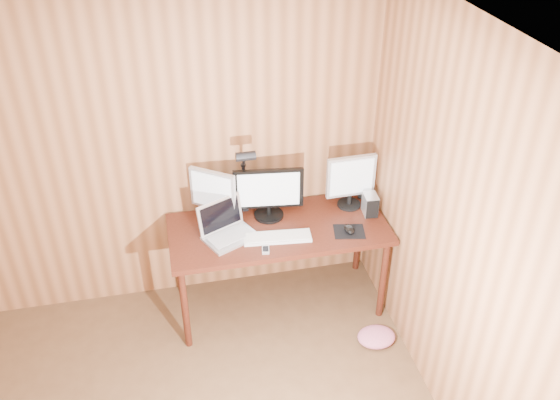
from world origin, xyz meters
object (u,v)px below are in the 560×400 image
object	(u,v)px
keyboard	(277,237)
desk_lamp	(245,172)
monitor_center	(269,193)
mouse	(349,229)
monitor_right	(351,180)
phone	(266,249)
laptop	(226,228)
monitor_left	(213,194)
hard_drive	(370,205)
speaker	(361,191)
desk	(277,235)

from	to	relation	value
keyboard	desk_lamp	xyz separation A→B (m)	(-0.17, 0.34, 0.37)
monitor_center	mouse	distance (m)	0.64
monitor_right	desk_lamp	size ratio (longest dim) A/B	0.70
mouse	phone	distance (m)	0.64
mouse	laptop	bearing A→B (deg)	-169.76
monitor_left	hard_drive	bearing A→B (deg)	26.78
laptop	desk_lamp	distance (m)	0.42
mouse	hard_drive	size ratio (longest dim) A/B	0.72
monitor_center	desk_lamp	size ratio (longest dim) A/B	0.84
monitor_center	hard_drive	world-z (taller)	monitor_center
mouse	phone	xyz separation A→B (m)	(-0.63, -0.08, -0.02)
monitor_right	mouse	xyz separation A→B (m)	(-0.10, -0.33, -0.21)
monitor_right	desk_lamp	world-z (taller)	desk_lamp
mouse	desk_lamp	distance (m)	0.86
monitor_right	speaker	xyz separation A→B (m)	(0.13, 0.09, -0.17)
monitor_center	laptop	bearing A→B (deg)	-146.78
mouse	speaker	world-z (taller)	speaker
monitor_center	desk	bearing A→B (deg)	-56.48
desk_lamp	speaker	bearing A→B (deg)	11.57
monitor_left	mouse	xyz separation A→B (m)	(0.93, -0.37, -0.19)
monitor_right	laptop	bearing A→B (deg)	-171.64
desk	monitor_right	bearing A→B (deg)	8.73
laptop	hard_drive	xyz separation A→B (m)	(1.10, 0.04, 0.02)
speaker	desk_lamp	bearing A→B (deg)	-177.05
desk	desk_lamp	size ratio (longest dim) A/B	2.62
laptop	keyboard	size ratio (longest dim) A/B	0.89
monitor_center	hard_drive	bearing A→B (deg)	-2.43
monitor_left	laptop	size ratio (longest dim) A/B	0.93
monitor_right	keyboard	world-z (taller)	monitor_right
monitor_left	speaker	size ratio (longest dim) A/B	3.68
monitor_left	keyboard	xyz separation A→B (m)	(0.41, -0.34, -0.21)
monitor_right	speaker	distance (m)	0.23
monitor_center	speaker	distance (m)	0.78
monitor_center	mouse	bearing A→B (deg)	-24.05
keyboard	monitor_left	bearing A→B (deg)	145.68
monitor_center	speaker	world-z (taller)	monitor_center
mouse	phone	bearing A→B (deg)	-152.50
monitor_left	desk_lamp	xyz separation A→B (m)	(0.24, -0.00, 0.16)
monitor_left	speaker	world-z (taller)	monitor_left
monitor_center	speaker	bearing A→B (deg)	14.38
laptop	mouse	distance (m)	0.89
monitor_center	laptop	xyz separation A→B (m)	(-0.34, -0.17, -0.14)
laptop	hard_drive	distance (m)	1.10
monitor_right	desk_lamp	bearing A→B (deg)	174.98
speaker	desk_lamp	distance (m)	0.98
hard_drive	speaker	xyz separation A→B (m)	(0.01, 0.22, -0.02)
desk	keyboard	distance (m)	0.25
monitor_right	phone	bearing A→B (deg)	-152.78
desk	laptop	distance (m)	0.44
monitor_center	monitor_right	size ratio (longest dim) A/B	1.20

